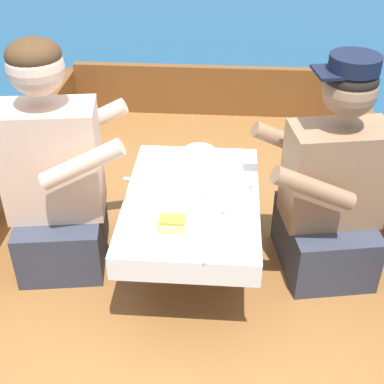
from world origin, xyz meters
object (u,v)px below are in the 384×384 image
(person_starboard, at_px, (331,191))
(tin_can, at_px, (244,188))
(coffee_cup_port, at_px, (197,187))
(person_port, at_px, (56,179))
(coffee_cup_starboard, at_px, (212,208))
(sandwich, at_px, (172,224))

(person_starboard, bearing_deg, tin_can, -7.74)
(coffee_cup_port, bearing_deg, tin_can, 3.52)
(person_port, xyz_separation_m, coffee_cup_starboard, (0.67, -0.14, -0.02))
(person_starboard, relative_size, sandwich, 8.47)
(sandwich, relative_size, tin_can, 1.72)
(person_starboard, xyz_separation_m, sandwich, (-0.64, -0.29, 0.02))
(person_starboard, distance_m, coffee_cup_port, 0.56)
(person_starboard, height_order, tin_can, person_starboard)
(person_port, relative_size, tin_can, 15.26)
(coffee_cup_port, bearing_deg, coffee_cup_starboard, -65.22)
(sandwich, distance_m, tin_can, 0.39)
(sandwich, distance_m, coffee_cup_starboard, 0.19)
(person_port, relative_size, sandwich, 8.86)
(person_starboard, xyz_separation_m, coffee_cup_port, (-0.56, -0.03, 0.01))
(tin_can, bearing_deg, coffee_cup_starboard, -129.89)
(person_port, relative_size, coffee_cup_port, 11.06)
(person_port, distance_m, coffee_cup_port, 0.60)
(coffee_cup_starboard, distance_m, tin_can, 0.20)
(person_port, distance_m, tin_can, 0.80)
(person_port, distance_m, person_starboard, 1.16)
(coffee_cup_port, distance_m, tin_can, 0.20)
(person_port, bearing_deg, coffee_cup_port, -7.82)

